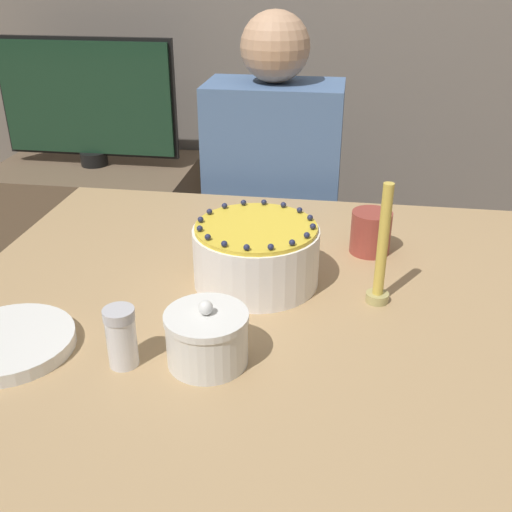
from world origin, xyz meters
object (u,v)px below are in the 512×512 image
object	(u,v)px
cake	(256,254)
tv_monitor	(87,101)
person_man_blue_shirt	(273,239)
candle	(381,257)
sugar_shaker	(121,337)
sugar_bowl	(207,338)

from	to	relation	value
cake	tv_monitor	world-z (taller)	tv_monitor
cake	person_man_blue_shirt	world-z (taller)	person_man_blue_shirt
candle	person_man_blue_shirt	size ratio (longest dim) A/B	0.20
sugar_shaker	person_man_blue_shirt	world-z (taller)	person_man_blue_shirt
sugar_shaker	tv_monitor	world-z (taller)	tv_monitor
cake	sugar_shaker	world-z (taller)	cake
sugar_shaker	candle	distance (m)	0.49
cake	sugar_bowl	xyz separation A→B (m)	(-0.04, -0.28, -0.02)
sugar_bowl	sugar_shaker	size ratio (longest dim) A/B	1.31
person_man_blue_shirt	cake	bearing A→B (deg)	94.17
tv_monitor	person_man_blue_shirt	bearing A→B (deg)	-23.92
tv_monitor	sugar_shaker	bearing A→B (deg)	-65.41
sugar_bowl	person_man_blue_shirt	xyz separation A→B (m)	(-0.01, 0.96, -0.27)
cake	sugar_shaker	distance (m)	0.35
cake	tv_monitor	size ratio (longest dim) A/B	0.39
sugar_bowl	sugar_shaker	distance (m)	0.14
candle	person_man_blue_shirt	bearing A→B (deg)	112.18
sugar_bowl	person_man_blue_shirt	size ratio (longest dim) A/B	0.11
candle	person_man_blue_shirt	xyz separation A→B (m)	(-0.29, 0.72, -0.32)
person_man_blue_shirt	tv_monitor	world-z (taller)	person_man_blue_shirt
sugar_bowl	tv_monitor	distance (m)	1.47
cake	candle	distance (m)	0.25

